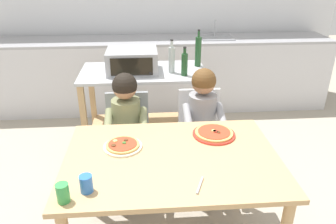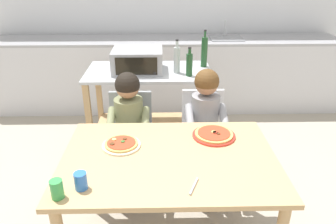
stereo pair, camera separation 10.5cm
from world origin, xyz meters
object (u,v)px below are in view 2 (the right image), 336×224
at_px(child_in_grey_shirt, 206,119).
at_px(pizza_plate_cream, 121,144).
at_px(dining_chair_right, 203,132).
at_px(drinking_cup_green, 57,189).
at_px(bottle_slim_sauce, 177,59).
at_px(dining_table, 169,170).
at_px(bottle_brown_beer, 204,52).
at_px(pizza_plate_red_rimmed, 214,135).
at_px(drinking_cup_blue, 81,181).
at_px(dining_chair_left, 131,135).
at_px(kitchen_island_cart, 150,99).
at_px(child_in_olive_shirt, 129,122).
at_px(bottle_tall_green_wine, 189,64).
at_px(serving_spoon, 194,186).
at_px(toaster_oven, 138,60).

relative_size(child_in_grey_shirt, pizza_plate_cream, 4.26).
bearing_deg(dining_chair_right, drinking_cup_green, -128.07).
xyz_separation_m(bottle_slim_sauce, pizza_plate_cream, (-0.39, -1.01, -0.26)).
xyz_separation_m(dining_table, drinking_cup_green, (-0.55, -0.35, 0.15)).
bearing_deg(dining_table, bottle_brown_beer, 74.71).
bearing_deg(pizza_plate_red_rimmed, dining_table, -141.99).
bearing_deg(drinking_cup_blue, pizza_plate_cream, 68.98).
height_order(child_in_grey_shirt, drinking_cup_blue, child_in_grey_shirt).
distance_m(dining_chair_left, child_in_grey_shirt, 0.63).
xyz_separation_m(kitchen_island_cart, bottle_slim_sauce, (0.25, -0.07, 0.41)).
distance_m(bottle_brown_beer, child_in_olive_shirt, 1.03).
xyz_separation_m(bottle_tall_green_wine, dining_table, (-0.20, -1.04, -0.35)).
bearing_deg(serving_spoon, dining_chair_left, 112.54).
height_order(child_in_olive_shirt, child_in_grey_shirt, child_in_grey_shirt).
bearing_deg(bottle_brown_beer, drinking_cup_blue, -116.94).
height_order(bottle_tall_green_wine, drinking_cup_blue, bottle_tall_green_wine).
bearing_deg(dining_chair_left, dining_table, -67.41).
distance_m(kitchen_island_cart, child_in_grey_shirt, 0.74).
height_order(dining_table, dining_chair_left, dining_chair_left).
bearing_deg(kitchen_island_cart, dining_chair_right, -45.39).
bearing_deg(bottle_slim_sauce, child_in_grey_shirt, -68.24).
bearing_deg(pizza_plate_red_rimmed, drinking_cup_blue, -145.28).
bearing_deg(dining_chair_left, serving_spoon, -67.46).
bearing_deg(child_in_grey_shirt, drinking_cup_blue, -129.88).
relative_size(child_in_grey_shirt, serving_spoon, 7.32).
xyz_separation_m(dining_table, dining_chair_right, (0.30, 0.74, -0.15)).
bearing_deg(child_in_olive_shirt, dining_chair_right, 13.99).
height_order(child_in_olive_shirt, serving_spoon, child_in_olive_shirt).
distance_m(bottle_brown_beer, drinking_cup_green, 1.91).
height_order(toaster_oven, dining_chair_left, toaster_oven).
bearing_deg(pizza_plate_cream, bottle_tall_green_wine, 61.80).
height_order(bottle_brown_beer, dining_table, bottle_brown_beer).
relative_size(dining_chair_right, serving_spoon, 5.79).
distance_m(child_in_grey_shirt, pizza_plate_red_rimmed, 0.39).
height_order(bottle_slim_sauce, pizza_plate_cream, bottle_slim_sauce).
bearing_deg(dining_table, serving_spoon, -67.58).
bearing_deg(drinking_cup_blue, dining_chair_left, 80.98).
bearing_deg(toaster_oven, kitchen_island_cart, 8.18).
bearing_deg(bottle_slim_sauce, dining_chair_left, -132.93).
distance_m(bottle_brown_beer, dining_table, 1.41).
distance_m(pizza_plate_cream, drinking_cup_blue, 0.44).
distance_m(toaster_oven, bottle_tall_green_wine, 0.47).
distance_m(dining_chair_left, drinking_cup_green, 1.13).
bearing_deg(child_in_olive_shirt, bottle_tall_green_wine, 42.80).
distance_m(bottle_tall_green_wine, dining_chair_right, 0.59).
xyz_separation_m(child_in_olive_shirt, drinking_cup_blue, (-0.16, -0.87, 0.11)).
distance_m(dining_table, child_in_olive_shirt, 0.66).
relative_size(bottle_brown_beer, child_in_grey_shirt, 0.33).
bearing_deg(bottle_brown_beer, bottle_slim_sauce, -145.75).
distance_m(bottle_brown_beer, dining_chair_left, 1.03).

